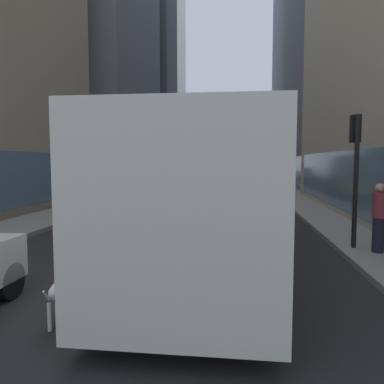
{
  "coord_description": "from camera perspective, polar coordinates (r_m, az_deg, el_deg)",
  "views": [
    {
      "loc": [
        1.9,
        -6.26,
        2.36
      ],
      "look_at": [
        0.48,
        5.32,
        1.4
      ],
      "focal_mm": 34.6,
      "sensor_mm": 36.0,
      "label": 1
    }
  ],
  "objects": [
    {
      "name": "building_right_far",
      "position": [
        56.09,
        18.29,
        21.92
      ],
      "size": [
        9.51,
        15.7,
        38.37
      ],
      "color": "slate",
      "rests_on": "ground"
    },
    {
      "name": "building_left_mid",
      "position": [
        36.58,
        -16.5,
        20.31
      ],
      "size": [
        11.02,
        14.42,
        24.65
      ],
      "color": "slate",
      "rests_on": "ground"
    },
    {
      "name": "transit_bus",
      "position": [
        9.54,
        2.76,
        1.2
      ],
      "size": [
        2.78,
        11.53,
        3.05
      ],
      "color": "silver",
      "rests_on": "ground"
    },
    {
      "name": "sidewalk_left",
      "position": [
        42.02,
        -3.43,
        1.57
      ],
      "size": [
        2.4,
        110.0,
        0.15
      ],
      "primitive_type": "cube",
      "color": "gray",
      "rests_on": "ground"
    },
    {
      "name": "building_right_mid",
      "position": [
        37.25,
        23.83,
        20.27
      ],
      "size": [
        10.33,
        16.17,
        25.23
      ],
      "color": "slate",
      "rests_on": "ground"
    },
    {
      "name": "pedestrian_with_handbag",
      "position": [
        10.08,
        26.91,
        -3.49
      ],
      "size": [
        0.45,
        0.34,
        1.69
      ],
      "color": "#1E1E2D",
      "rests_on": "sidewalk_right"
    },
    {
      "name": "car_black_suv",
      "position": [
        24.44,
        -0.3,
        1.09
      ],
      "size": [
        1.79,
        3.91,
        1.62
      ],
      "color": "black",
      "rests_on": "ground"
    },
    {
      "name": "box_truck",
      "position": [
        46.28,
        1.18,
        3.84
      ],
      "size": [
        2.3,
        7.5,
        3.05
      ],
      "color": "#19519E",
      "rests_on": "ground"
    },
    {
      "name": "car_yellow_taxi",
      "position": [
        26.65,
        8.93,
        1.34
      ],
      "size": [
        1.75,
        4.63,
        1.62
      ],
      "color": "yellow",
      "rests_on": "ground"
    },
    {
      "name": "car_silver_sedan",
      "position": [
        52.74,
        6.25,
        3.0
      ],
      "size": [
        1.83,
        4.34,
        1.62
      ],
      "color": "#B7BABF",
      "rests_on": "ground"
    },
    {
      "name": "sidewalk_right",
      "position": [
        41.5,
        12.25,
        1.44
      ],
      "size": [
        2.4,
        110.0,
        0.15
      ],
      "primitive_type": "cube",
      "color": "gray",
      "rests_on": "ground"
    },
    {
      "name": "car_grey_wagon",
      "position": [
        32.52,
        5.77,
        1.97
      ],
      "size": [
        1.89,
        4.38,
        1.62
      ],
      "color": "slate",
      "rests_on": "ground"
    },
    {
      "name": "traffic_light_near",
      "position": [
        10.36,
        23.9,
        4.72
      ],
      "size": [
        0.24,
        0.41,
        3.4
      ],
      "color": "black",
      "rests_on": "sidewalk_right"
    },
    {
      "name": "dalmatian_dog",
      "position": [
        5.88,
        -19.29,
        -13.88
      ],
      "size": [
        0.22,
        0.96,
        0.72
      ],
      "color": "white",
      "rests_on": "ground"
    },
    {
      "name": "ground_plane",
      "position": [
        41.38,
        4.36,
        1.42
      ],
      "size": [
        120.0,
        120.0,
        0.0
      ],
      "primitive_type": "plane",
      "color": "#232326"
    },
    {
      "name": "building_left_far",
      "position": [
        51.98,
        -9.03,
        17.98
      ],
      "size": [
        11.91,
        15.06,
        28.72
      ],
      "color": "#4C515B",
      "rests_on": "ground"
    }
  ]
}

